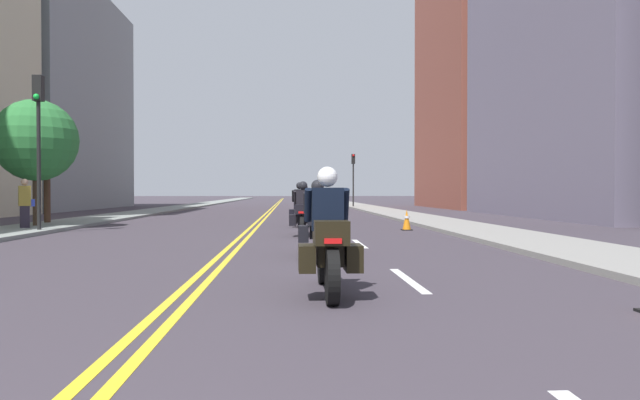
{
  "coord_description": "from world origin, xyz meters",
  "views": [
    {
      "loc": [
        1.31,
        -0.5,
        1.31
      ],
      "look_at": [
        2.36,
        19.42,
        1.02
      ],
      "focal_mm": 32.67,
      "sensor_mm": 36.0,
      "label": 1
    }
  ],
  "objects_px": {
    "motorcycle_1": "(318,225)",
    "street_tree_1": "(47,151)",
    "motorcycle_3": "(300,209)",
    "motorcycle_0": "(328,244)",
    "traffic_light_near": "(38,125)",
    "pedestrian_0": "(25,204)",
    "motorcycle_2": "(303,214)",
    "motorcycle_4": "(305,206)",
    "traffic_cone_0": "(407,220)",
    "traffic_light_far": "(353,170)",
    "street_tree_0": "(36,141)"
  },
  "relations": [
    {
      "from": "pedestrian_0",
      "to": "street_tree_0",
      "type": "distance_m",
      "value": 2.61
    },
    {
      "from": "street_tree_1",
      "to": "pedestrian_0",
      "type": "bearing_deg",
      "value": -79.05
    },
    {
      "from": "motorcycle_3",
      "to": "traffic_light_near",
      "type": "relative_size",
      "value": 0.44
    },
    {
      "from": "motorcycle_3",
      "to": "street_tree_0",
      "type": "bearing_deg",
      "value": -174.52
    },
    {
      "from": "motorcycle_0",
      "to": "street_tree_1",
      "type": "relative_size",
      "value": 0.58
    },
    {
      "from": "motorcycle_4",
      "to": "street_tree_0",
      "type": "distance_m",
      "value": 11.51
    },
    {
      "from": "motorcycle_1",
      "to": "traffic_cone_0",
      "type": "relative_size",
      "value": 3.0
    },
    {
      "from": "motorcycle_3",
      "to": "motorcycle_4",
      "type": "distance_m",
      "value": 5.2
    },
    {
      "from": "motorcycle_0",
      "to": "traffic_light_near",
      "type": "height_order",
      "value": "traffic_light_near"
    },
    {
      "from": "pedestrian_0",
      "to": "traffic_light_near",
      "type": "bearing_deg",
      "value": -78.59
    },
    {
      "from": "motorcycle_1",
      "to": "street_tree_1",
      "type": "relative_size",
      "value": 0.55
    },
    {
      "from": "motorcycle_2",
      "to": "traffic_light_far",
      "type": "bearing_deg",
      "value": 84.31
    },
    {
      "from": "motorcycle_2",
      "to": "traffic_light_near",
      "type": "height_order",
      "value": "traffic_light_near"
    },
    {
      "from": "motorcycle_1",
      "to": "traffic_light_far",
      "type": "relative_size",
      "value": 0.48
    },
    {
      "from": "motorcycle_1",
      "to": "street_tree_0",
      "type": "xyz_separation_m",
      "value": [
        -9.49,
        9.3,
        2.48
      ]
    },
    {
      "from": "motorcycle_2",
      "to": "street_tree_1",
      "type": "xyz_separation_m",
      "value": [
        -9.77,
        5.75,
        2.24
      ]
    },
    {
      "from": "motorcycle_3",
      "to": "traffic_cone_0",
      "type": "xyz_separation_m",
      "value": [
        3.6,
        -2.09,
        -0.32
      ]
    },
    {
      "from": "motorcycle_2",
      "to": "motorcycle_3",
      "type": "bearing_deg",
      "value": 93.72
    },
    {
      "from": "motorcycle_2",
      "to": "traffic_light_far",
      "type": "distance_m",
      "value": 30.6
    },
    {
      "from": "motorcycle_2",
      "to": "traffic_cone_0",
      "type": "distance_m",
      "value": 4.25
    },
    {
      "from": "motorcycle_0",
      "to": "traffic_light_far",
      "type": "bearing_deg",
      "value": 82.88
    },
    {
      "from": "traffic_light_far",
      "to": "street_tree_1",
      "type": "relative_size",
      "value": 1.14
    },
    {
      "from": "traffic_light_far",
      "to": "pedestrian_0",
      "type": "height_order",
      "value": "traffic_light_far"
    },
    {
      "from": "traffic_light_near",
      "to": "street_tree_0",
      "type": "distance_m",
      "value": 2.63
    },
    {
      "from": "traffic_light_near",
      "to": "pedestrian_0",
      "type": "distance_m",
      "value": 2.83
    },
    {
      "from": "motorcycle_2",
      "to": "motorcycle_4",
      "type": "relative_size",
      "value": 1.04
    },
    {
      "from": "motorcycle_3",
      "to": "pedestrian_0",
      "type": "bearing_deg",
      "value": -166.06
    },
    {
      "from": "traffic_light_near",
      "to": "street_tree_0",
      "type": "height_order",
      "value": "traffic_light_near"
    },
    {
      "from": "motorcycle_0",
      "to": "traffic_light_near",
      "type": "bearing_deg",
      "value": 125.99
    },
    {
      "from": "motorcycle_1",
      "to": "motorcycle_2",
      "type": "bearing_deg",
      "value": 93.84
    },
    {
      "from": "traffic_light_near",
      "to": "traffic_light_far",
      "type": "distance_m",
      "value": 31.59
    },
    {
      "from": "motorcycle_0",
      "to": "traffic_light_far",
      "type": "distance_m",
      "value": 40.41
    },
    {
      "from": "street_tree_1",
      "to": "motorcycle_2",
      "type": "bearing_deg",
      "value": -30.47
    },
    {
      "from": "motorcycle_1",
      "to": "traffic_cone_0",
      "type": "distance_m",
      "value": 8.54
    },
    {
      "from": "traffic_light_near",
      "to": "motorcycle_0",
      "type": "bearing_deg",
      "value": -53.63
    },
    {
      "from": "motorcycle_1",
      "to": "traffic_light_near",
      "type": "distance_m",
      "value": 11.23
    },
    {
      "from": "motorcycle_4",
      "to": "pedestrian_0",
      "type": "bearing_deg",
      "value": -139.44
    },
    {
      "from": "motorcycle_4",
      "to": "street_tree_1",
      "type": "distance_m",
      "value": 11.0
    },
    {
      "from": "motorcycle_0",
      "to": "street_tree_1",
      "type": "height_order",
      "value": "street_tree_1"
    },
    {
      "from": "motorcycle_3",
      "to": "traffic_light_far",
      "type": "distance_m",
      "value": 26.33
    },
    {
      "from": "motorcycle_2",
      "to": "street_tree_0",
      "type": "distance_m",
      "value": 10.34
    },
    {
      "from": "traffic_light_far",
      "to": "motorcycle_4",
      "type": "bearing_deg",
      "value": -102.36
    },
    {
      "from": "motorcycle_4",
      "to": "street_tree_1",
      "type": "bearing_deg",
      "value": -156.04
    },
    {
      "from": "motorcycle_3",
      "to": "motorcycle_0",
      "type": "bearing_deg",
      "value": -87.9
    },
    {
      "from": "motorcycle_0",
      "to": "pedestrian_0",
      "type": "bearing_deg",
      "value": 126.38
    },
    {
      "from": "pedestrian_0",
      "to": "street_tree_0",
      "type": "bearing_deg",
      "value": 69.25
    },
    {
      "from": "motorcycle_0",
      "to": "motorcycle_1",
      "type": "height_order",
      "value": "motorcycle_0"
    },
    {
      "from": "motorcycle_3",
      "to": "street_tree_0",
      "type": "height_order",
      "value": "street_tree_0"
    },
    {
      "from": "street_tree_0",
      "to": "motorcycle_1",
      "type": "bearing_deg",
      "value": -44.41
    },
    {
      "from": "motorcycle_3",
      "to": "traffic_light_near",
      "type": "distance_m",
      "value": 9.15
    }
  ]
}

